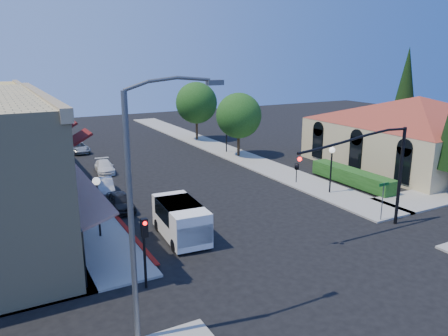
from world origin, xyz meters
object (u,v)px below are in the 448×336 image
parked_car_a (121,201)px  parked_car_b (105,186)px  lamppost_left_far (58,147)px  lamppost_right_far (226,127)px  white_van (181,218)px  street_tree_b (196,103)px  street_name_sign (383,195)px  parked_car_c (104,167)px  parked_car_d (79,148)px  signal_mast_arm (376,163)px  conifer_far (406,89)px  secondary_signal (145,240)px  lamppost_left_near (97,192)px  street_tree_a (239,116)px  lamppost_right_near (332,158)px  cobra_streetlight (140,202)px

parked_car_a → parked_car_b: 4.22m
lamppost_left_far → lamppost_right_far: (17.00, 2.00, 0.00)m
white_van → parked_car_b: white_van is taller
street_tree_b → parked_car_a: 25.31m
street_name_sign → parked_car_c: 23.49m
lamppost_right_far → parked_car_d: size_ratio=0.92×
signal_mast_arm → street_name_sign: bearing=23.2°
conifer_far → parked_car_c: 33.58m
conifer_far → parked_car_b: 34.74m
lamppost_left_far → parked_car_c: bearing=2.7°
secondary_signal → parked_car_b: (1.80, 14.81, -1.77)m
signal_mast_arm → lamppost_left_near: 15.82m
street_tree_a → lamppost_right_near: size_ratio=1.82×
street_tree_a → parked_car_c: 14.09m
lamppost_left_far → white_van: (4.03, -16.25, -1.54)m
lamppost_left_near → parked_car_c: lamppost_left_near is taller
parked_car_a → parked_car_d: bearing=88.4°
lamppost_left_near → lamppost_right_near: size_ratio=1.00×
parked_car_a → parked_car_d: 19.73m
conifer_far → street_tree_b: 23.83m
signal_mast_arm → parked_car_a: size_ratio=2.31×
lamppost_right_far → parked_car_d: 15.89m
parked_car_d → street_tree_b: bearing=-2.0°
street_tree_a → lamppost_right_near: street_tree_a is taller
street_name_sign → lamppost_right_far: bearing=87.4°
lamppost_right_near → lamppost_right_far: 16.00m
parked_car_d → cobra_streetlight: bearing=-99.9°
cobra_streetlight → lamppost_right_far: 31.53m
conifer_far → lamppost_left_near: conifer_far is taller
street_tree_b → signal_mast_arm: (-2.94, -30.50, -0.46)m
street_tree_a → street_name_sign: size_ratio=2.59×
conifer_far → parked_car_a: bearing=-170.0°
lamppost_right_far → parked_car_a: (-14.70, -12.00, -2.14)m
signal_mast_arm → parked_car_a: bearing=138.9°
lamppost_right_far → street_tree_a: bearing=-81.5°
conifer_far → street_name_sign: conifer_far is taller
white_van → street_name_sign: bearing=-16.5°
white_van → secondary_signal: bearing=-129.1°
cobra_streetlight → street_name_sign: cobra_streetlight is taller
parked_car_a → cobra_streetlight: bearing=-100.6°
street_tree_b → secondary_signal: bearing=-118.8°
street_name_sign → parked_car_c: street_name_sign is taller
street_name_sign → street_tree_b: bearing=87.5°
street_tree_b → parked_car_b: bearing=-133.5°
parked_car_b → parked_car_d: (0.97, 15.48, -0.00)m
street_name_sign → parked_car_c: (-12.30, 19.97, -1.18)m
street_tree_a → signal_mast_arm: 20.71m
white_van → parked_car_d: bearing=91.7°
white_van → lamppost_right_far: bearing=54.6°
secondary_signal → parked_car_b: secondary_signal is taller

